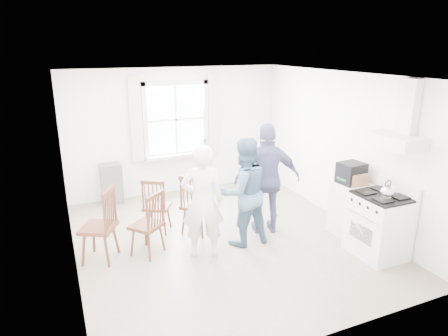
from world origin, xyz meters
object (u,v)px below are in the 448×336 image
stereo_stack (351,173)px  person_mid (243,192)px  gas_stove (379,225)px  windsor_chair_a (152,217)px  windsor_chair_b (155,201)px  windsor_chair_c (105,217)px  person_left (202,202)px  person_right (267,179)px  low_cabinet (350,209)px

stereo_stack → person_mid: person_mid is taller
gas_stove → windsor_chair_a: bearing=156.8°
windsor_chair_b → person_mid: (1.19, -0.86, 0.27)m
windsor_chair_b → windsor_chair_c: 1.02m
windsor_chair_b → person_left: bearing=-64.3°
windsor_chair_b → windsor_chair_c: size_ratio=0.86×
windsor_chair_c → person_left: 1.39m
person_mid → person_right: size_ratio=0.93×
low_cabinet → windsor_chair_b: 3.20m
windsor_chair_a → person_right: size_ratio=0.54×
windsor_chair_a → person_left: size_ratio=0.59×
windsor_chair_b → windsor_chair_c: bearing=-146.4°
gas_stove → person_right: 1.82m
stereo_stack → windsor_chair_c: 3.82m
stereo_stack → person_left: size_ratio=0.24×
low_cabinet → person_left: 2.51m
stereo_stack → windsor_chair_b: 3.19m
windsor_chair_c → low_cabinet: bearing=-11.0°
low_cabinet → windsor_chair_c: bearing=169.0°
windsor_chair_a → person_mid: 1.43m
gas_stove → windsor_chair_b: size_ratio=1.16×
windsor_chair_c → person_right: bearing=-1.7°
low_cabinet → person_right: (-1.20, 0.66, 0.47)m
low_cabinet → windsor_chair_a: bearing=168.9°
gas_stove → low_cabinet: 0.70m
low_cabinet → windsor_chair_a: size_ratio=0.90×
stereo_stack → windsor_chair_a: stereo_stack is taller
windsor_chair_a → person_right: (1.94, 0.04, 0.31)m
gas_stove → windsor_chair_a: size_ratio=1.12×
windsor_chair_a → windsor_chair_b: (0.21, 0.68, -0.02)m
stereo_stack → person_left: bearing=172.9°
person_mid → stereo_stack: bearing=164.6°
windsor_chair_b → person_right: size_ratio=0.52×
person_mid → gas_stove: bearing=144.3°
gas_stove → person_mid: 2.05m
person_mid → person_right: person_right is taller
gas_stove → windsor_chair_a: 3.34m
person_mid → windsor_chair_b: bearing=-37.5°
stereo_stack → person_mid: bearing=166.1°
person_left → windsor_chair_a: bearing=-6.4°
low_cabinet → person_mid: (-1.74, 0.44, 0.40)m
low_cabinet → windsor_chair_a: (-3.14, 0.61, 0.16)m
low_cabinet → person_mid: size_ratio=0.53×
person_mid → windsor_chair_a: bearing=-8.8°
gas_stove → stereo_stack: size_ratio=2.77×
windsor_chair_c → person_right: person_right is taller
gas_stove → windsor_chair_a: (-3.07, 1.31, 0.12)m
windsor_chair_b → windsor_chair_c: (-0.85, -0.56, 0.09)m
low_cabinet → gas_stove: bearing=-95.7°
stereo_stack → windsor_chair_a: bearing=169.0°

